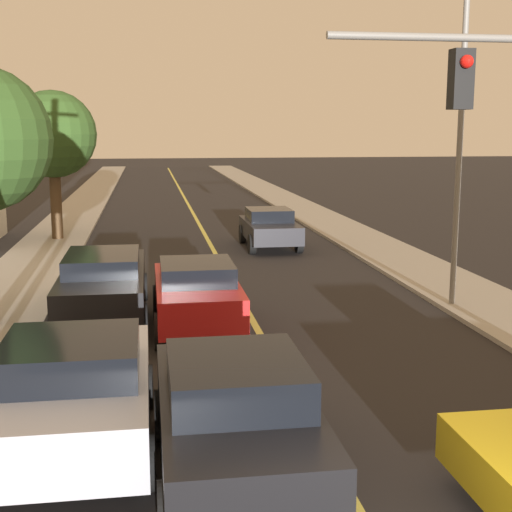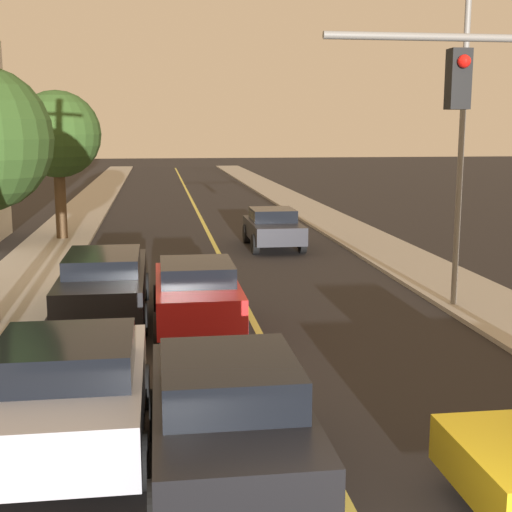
# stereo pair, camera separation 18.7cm
# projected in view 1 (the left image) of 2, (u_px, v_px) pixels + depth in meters

# --- Properties ---
(road_surface) EXTENTS (9.28, 80.00, 0.01)m
(road_surface) POSITION_uv_depth(u_px,v_px,m) (188.00, 204.00, 41.09)
(road_surface) COLOR black
(road_surface) RESTS_ON ground
(sidewalk_left) EXTENTS (2.50, 80.00, 0.12)m
(sidewalk_left) POSITION_uv_depth(u_px,v_px,m) (84.00, 205.00, 40.21)
(sidewalk_left) COLOR #9E998E
(sidewalk_left) RESTS_ON ground
(sidewalk_right) EXTENTS (2.50, 80.00, 0.12)m
(sidewalk_right) POSITION_uv_depth(u_px,v_px,m) (288.00, 202.00, 41.95)
(sidewalk_right) COLOR #9E998E
(sidewalk_right) RESTS_ON ground
(car_near_lane_front) EXTENTS (1.95, 4.26, 1.64)m
(car_near_lane_front) POSITION_uv_depth(u_px,v_px,m) (235.00, 417.00, 8.72)
(car_near_lane_front) COLOR black
(car_near_lane_front) RESTS_ON ground
(car_near_lane_second) EXTENTS (1.86, 4.08, 1.54)m
(car_near_lane_second) POSITION_uv_depth(u_px,v_px,m) (197.00, 294.00, 15.31)
(car_near_lane_second) COLOR red
(car_near_lane_second) RESTS_ON ground
(car_outer_lane_front) EXTENTS (2.12, 4.16, 1.60)m
(car_outer_lane_front) POSITION_uv_depth(u_px,v_px,m) (74.00, 391.00, 9.61)
(car_outer_lane_front) COLOR #A5A8B2
(car_outer_lane_front) RESTS_ON ground
(car_outer_lane_second) EXTENTS (1.96, 5.19, 1.55)m
(car_outer_lane_second) POSITION_uv_depth(u_px,v_px,m) (104.00, 283.00, 16.35)
(car_outer_lane_second) COLOR black
(car_outer_lane_second) RESTS_ON ground
(car_far_oncoming) EXTENTS (1.89, 3.96, 1.43)m
(car_far_oncoming) POSITION_uv_depth(u_px,v_px,m) (270.00, 227.00, 26.01)
(car_far_oncoming) COLOR black
(car_far_oncoming) RESTS_ON ground
(streetlamp_right) EXTENTS (2.15, 0.36, 7.43)m
(streetlamp_right) POSITION_uv_depth(u_px,v_px,m) (441.00, 104.00, 16.46)
(streetlamp_right) COLOR slate
(streetlamp_right) RESTS_ON ground
(tree_left_far) EXTENTS (3.29, 3.29, 5.63)m
(tree_left_far) POSITION_uv_depth(u_px,v_px,m) (53.00, 135.00, 26.93)
(tree_left_far) COLOR #4C3823
(tree_left_far) RESTS_ON ground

